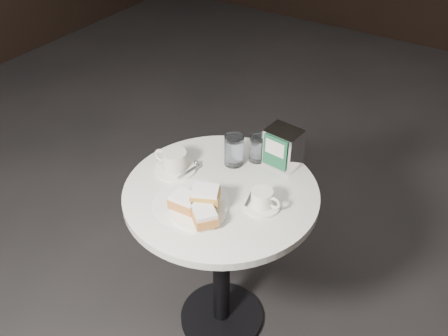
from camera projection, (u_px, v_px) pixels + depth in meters
ground at (222, 318)px, 2.22m from camera, size 7.00×7.00×0.00m
cafe_table at (221, 230)px, 1.89m from camera, size 0.70×0.70×0.74m
sugar_spill at (191, 203)px, 1.72m from camera, size 0.35×0.35×0.00m
beignet_plate at (198, 206)px, 1.65m from camera, size 0.23×0.23×0.09m
coffee_cup_left at (174, 162)px, 1.85m from camera, size 0.17×0.17×0.08m
coffee_cup_right at (262, 200)px, 1.69m from camera, size 0.14×0.13×0.07m
water_glass_left at (234, 150)px, 1.87m from camera, size 0.10×0.10×0.12m
water_glass_right at (258, 148)px, 1.89m from camera, size 0.08×0.08×0.11m
napkin_dispenser at (283, 147)px, 1.85m from camera, size 0.14×0.12×0.15m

